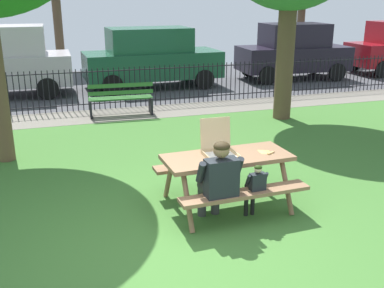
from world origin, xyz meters
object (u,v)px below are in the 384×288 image
(picnic_table_foreground, at_px, (227,167))
(adult_at_table, at_px, (218,179))
(pizza_slice_on_table, at_px, (266,152))
(pizza_box_open, at_px, (219,147))
(child_at_table, at_px, (255,186))
(parked_car_right, at_px, (152,57))
(parked_car_far_right, at_px, (293,51))
(park_bench_center, at_px, (121,100))

(picnic_table_foreground, relative_size, adult_at_table, 1.56)
(picnic_table_foreground, height_order, pizza_slice_on_table, pizza_slice_on_table)
(picnic_table_foreground, xyz_separation_m, pizza_box_open, (-0.10, 0.07, 0.29))
(picnic_table_foreground, height_order, child_at_table, child_at_table)
(picnic_table_foreground, distance_m, adult_at_table, 0.61)
(picnic_table_foreground, xyz_separation_m, parked_car_right, (0.98, 9.10, 0.41))
(pizza_slice_on_table, xyz_separation_m, parked_car_far_right, (5.62, 9.15, 0.23))
(pizza_slice_on_table, relative_size, child_at_table, 0.31)
(picnic_table_foreground, bearing_deg, pizza_box_open, 145.28)
(pizza_box_open, bearing_deg, parked_car_far_right, 55.04)
(picnic_table_foreground, bearing_deg, parked_car_far_right, 55.70)
(picnic_table_foreground, xyz_separation_m, child_at_table, (0.20, -0.53, -0.10))
(pizza_slice_on_table, xyz_separation_m, park_bench_center, (-1.19, 5.71, -0.36))
(pizza_box_open, height_order, parked_car_far_right, parked_car_far_right)
(pizza_slice_on_table, relative_size, parked_car_far_right, 0.06)
(park_bench_center, height_order, parked_car_right, parked_car_right)
(pizza_box_open, xyz_separation_m, park_bench_center, (-0.50, 5.59, -0.47))
(pizza_box_open, xyz_separation_m, child_at_table, (0.30, -0.60, -0.39))
(child_at_table, bearing_deg, pizza_box_open, 116.72)
(pizza_box_open, height_order, park_bench_center, pizza_box_open)
(park_bench_center, bearing_deg, parked_car_right, 65.17)
(pizza_slice_on_table, relative_size, adult_at_table, 0.21)
(child_at_table, relative_size, parked_car_right, 0.18)
(pizza_slice_on_table, bearing_deg, parked_car_far_right, 58.43)
(child_at_table, bearing_deg, park_bench_center, 97.40)
(pizza_box_open, xyz_separation_m, parked_car_far_right, (6.31, 9.03, 0.12))
(pizza_box_open, distance_m, pizza_slice_on_table, 0.71)
(pizza_box_open, height_order, child_at_table, pizza_box_open)
(adult_at_table, xyz_separation_m, parked_car_right, (1.31, 9.61, 0.35))
(picnic_table_foreground, height_order, parked_car_far_right, parked_car_far_right)
(pizza_box_open, distance_m, child_at_table, 0.77)
(pizza_box_open, bearing_deg, park_bench_center, 95.14)
(pizza_box_open, bearing_deg, pizza_slice_on_table, -10.06)
(pizza_slice_on_table, height_order, park_bench_center, park_bench_center)
(parked_car_far_right, bearing_deg, park_bench_center, -153.23)
(pizza_box_open, distance_m, park_bench_center, 5.63)
(picnic_table_foreground, bearing_deg, child_at_table, -69.49)
(picnic_table_foreground, bearing_deg, parked_car_right, 83.84)
(pizza_box_open, bearing_deg, picnic_table_foreground, -34.72)
(parked_car_right, relative_size, parked_car_far_right, 1.12)
(pizza_box_open, xyz_separation_m, pizza_slice_on_table, (0.69, -0.12, -0.11))
(child_at_table, bearing_deg, parked_car_right, 85.33)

